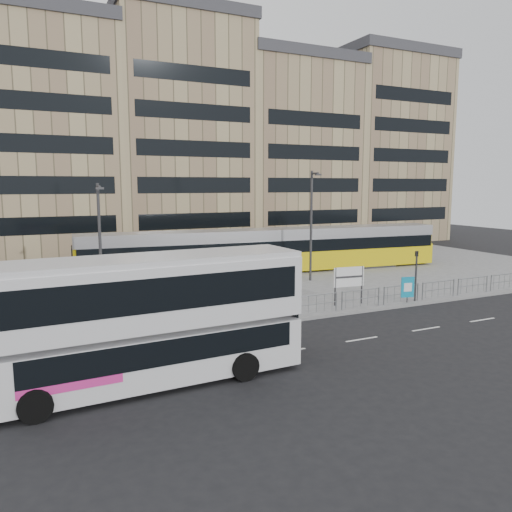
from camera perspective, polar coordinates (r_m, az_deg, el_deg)
name	(u,v)px	position (r m, az deg, el deg)	size (l,w,h in m)	color
ground	(284,323)	(26.53, 3.22, -7.67)	(120.00, 120.00, 0.00)	black
plaza	(207,282)	(37.21, -5.62, -2.98)	(64.00, 24.00, 0.15)	slate
kerb	(284,322)	(26.55, 3.17, -7.49)	(64.00, 0.25, 0.17)	gray
building_row	(151,134)	(58.61, -11.88, 13.53)	(70.40, 18.40, 31.20)	brown
pedestrian_barrier	(312,299)	(27.68, 6.40, -4.95)	(32.07, 0.07, 1.10)	gray
road_markings	(344,342)	(23.78, 10.04, -9.65)	(62.00, 0.12, 0.01)	white
double_decker_bus	(142,317)	(18.42, -12.85, -6.79)	(11.85, 3.40, 4.70)	silver
tram	(270,251)	(40.54, 1.62, 0.63)	(30.27, 5.40, 3.55)	#D1B90B
station_sign	(349,279)	(30.06, 10.56, -2.55)	(1.97, 0.31, 2.27)	#2D2D30
ad_panel	(408,287)	(31.56, 16.93, -3.46)	(0.83, 0.25, 1.57)	#2D2D30
pedestrian	(269,288)	(30.11, 1.47, -3.65)	(0.67, 0.44, 1.85)	black
traffic_light_west	(187,290)	(24.65, -7.95, -3.88)	(0.19, 0.22, 3.10)	#2D2D30
traffic_light_east	(416,269)	(31.91, 17.83, -1.45)	(0.18, 0.22, 3.10)	#2D2D30
lamp_post_west	(100,237)	(31.33, -17.40, 2.05)	(0.45, 1.04, 7.18)	#2D2D30
lamp_post_east	(312,221)	(36.89, 6.37, 3.96)	(0.45, 1.04, 8.09)	#2D2D30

